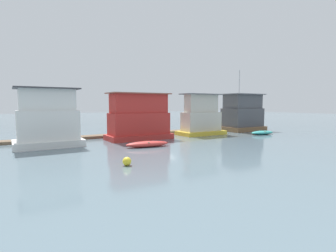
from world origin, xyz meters
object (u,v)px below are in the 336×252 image
at_px(houseboat_red, 139,118).
at_px(buoy_yellow, 127,161).
at_px(houseboat_white, 48,120).
at_px(dinghy_red, 147,144).
at_px(houseboat_yellow, 201,118).
at_px(dinghy_teal, 262,133).
at_px(houseboat_brown, 242,114).

height_order(houseboat_red, buoy_yellow, houseboat_red).
distance_m(houseboat_white, dinghy_red, 9.54).
bearing_deg(houseboat_yellow, dinghy_red, -153.44).
xyz_separation_m(houseboat_yellow, dinghy_red, (-10.52, -5.26, -1.92)).
xyz_separation_m(houseboat_white, houseboat_red, (9.42, 0.19, -0.06)).
xyz_separation_m(houseboat_red, buoy_yellow, (-6.22, -11.30, -2.11)).
height_order(houseboat_red, dinghy_red, houseboat_red).
distance_m(houseboat_white, dinghy_teal, 25.47).
height_order(houseboat_red, houseboat_yellow, houseboat_yellow).
xyz_separation_m(houseboat_white, houseboat_brown, (26.79, 0.97, 0.09)).
relative_size(houseboat_yellow, buoy_yellow, 10.90).
bearing_deg(houseboat_red, buoy_yellow, -118.81).
bearing_deg(buoy_yellow, dinghy_red, 52.84).
height_order(houseboat_white, houseboat_red, houseboat_white).
bearing_deg(houseboat_brown, houseboat_yellow, -174.03).
relative_size(houseboat_yellow, dinghy_teal, 1.76).
height_order(houseboat_brown, dinghy_teal, houseboat_brown).
bearing_deg(buoy_yellow, houseboat_red, 61.19).
relative_size(dinghy_teal, buoy_yellow, 6.18).
xyz_separation_m(houseboat_white, houseboat_yellow, (18.22, 0.08, -0.26)).
height_order(houseboat_red, dinghy_teal, houseboat_red).
xyz_separation_m(houseboat_yellow, buoy_yellow, (-15.02, -11.19, -1.91)).
relative_size(houseboat_white, houseboat_red, 0.82).
distance_m(dinghy_red, dinghy_teal, 17.38).
bearing_deg(houseboat_red, houseboat_white, -178.87).
bearing_deg(houseboat_red, dinghy_red, -107.77).
distance_m(houseboat_white, houseboat_brown, 26.81).
bearing_deg(houseboat_yellow, dinghy_teal, -31.42).
bearing_deg(dinghy_teal, houseboat_red, 164.69).
height_order(houseboat_yellow, dinghy_teal, houseboat_yellow).
relative_size(houseboat_red, buoy_yellow, 12.86).
xyz_separation_m(houseboat_red, houseboat_yellow, (8.80, -0.11, -0.19)).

